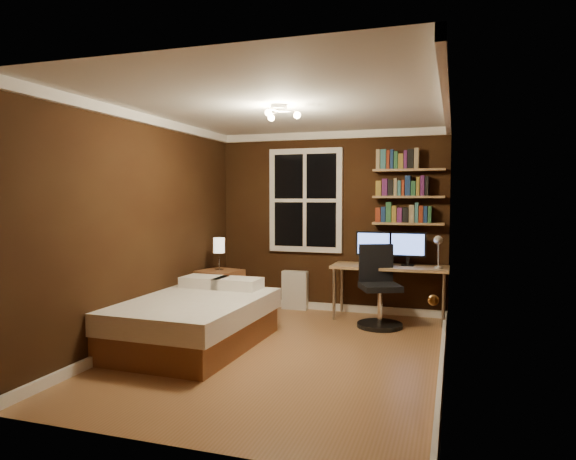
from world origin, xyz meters
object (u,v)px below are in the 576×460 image
(radiator, at_px, (295,290))
(desk, at_px, (390,270))
(bed, at_px, (193,320))
(monitor_right, at_px, (408,249))
(bedside_lamp, at_px, (219,254))
(monitor_left, at_px, (374,248))
(office_chair, at_px, (379,295))
(desk_lamp, at_px, (438,252))
(nightstand, at_px, (219,293))

(radiator, distance_m, desk, 1.42)
(bed, height_order, monitor_right, monitor_right)
(bedside_lamp, bearing_deg, monitor_left, 17.80)
(bed, bearing_deg, office_chair, 40.51)
(desk_lamp, bearing_deg, desk, 166.57)
(desk_lamp, bearing_deg, radiator, 170.16)
(bed, relative_size, desk, 1.29)
(nightstand, distance_m, monitor_right, 2.55)
(desk, height_order, monitor_left, monitor_left)
(office_chair, bearing_deg, desk, 55.01)
(nightstand, distance_m, desk, 2.27)
(bed, distance_m, radiator, 2.12)
(bed, height_order, bedside_lamp, bedside_lamp)
(bed, relative_size, desk_lamp, 4.35)
(radiator, bearing_deg, bed, -104.11)
(bed, distance_m, monitor_left, 2.62)
(monitor_left, height_order, office_chair, monitor_left)
(bed, height_order, office_chair, office_chair)
(nightstand, relative_size, desk_lamp, 1.42)
(monitor_left, height_order, desk_lamp, same)
(monitor_right, xyz_separation_m, desk_lamp, (0.39, -0.22, -0.00))
(desk, relative_size, desk_lamp, 3.38)
(bedside_lamp, bearing_deg, radiator, 42.20)
(bedside_lamp, distance_m, desk_lamp, 2.82)
(monitor_right, bearing_deg, bed, -137.22)
(monitor_right, xyz_separation_m, office_chair, (-0.30, -0.48, -0.54))
(bed, relative_size, monitor_left, 4.09)
(office_chair, bearing_deg, radiator, 130.90)
(desk, bearing_deg, bedside_lamp, -165.74)
(bedside_lamp, relative_size, radiator, 0.79)
(bedside_lamp, xyz_separation_m, monitor_left, (1.95, 0.63, 0.08))
(nightstand, distance_m, bedside_lamp, 0.53)
(bed, bearing_deg, desk_lamp, 36.08)
(monitor_left, bearing_deg, office_chair, -73.28)
(bed, xyz_separation_m, desk, (1.87, 1.86, 0.37))
(office_chair, bearing_deg, bedside_lamp, 160.17)
(nightstand, bearing_deg, bedside_lamp, 0.00)
(radiator, distance_m, monitor_left, 1.31)
(radiator, relative_size, desk, 0.37)
(monitor_right, bearing_deg, nightstand, -165.34)
(radiator, bearing_deg, nightstand, -137.80)
(monitor_left, bearing_deg, desk, -18.42)
(radiator, distance_m, office_chair, 1.41)
(desk, height_order, monitor_right, monitor_right)
(nightstand, bearing_deg, radiator, 57.53)
(desk_lamp, bearing_deg, office_chair, -159.33)
(nightstand, height_order, desk, desk)
(radiator, height_order, office_chair, office_chair)
(monitor_left, distance_m, desk_lamp, 0.86)
(bed, relative_size, bedside_lamp, 4.40)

